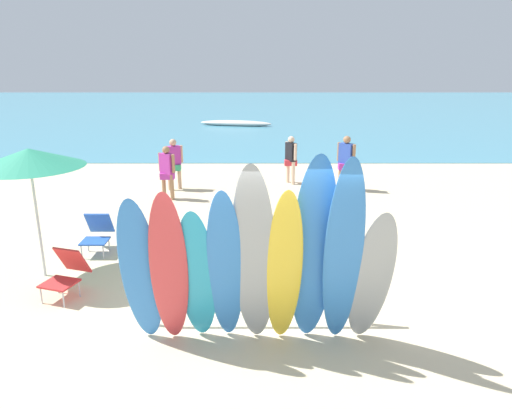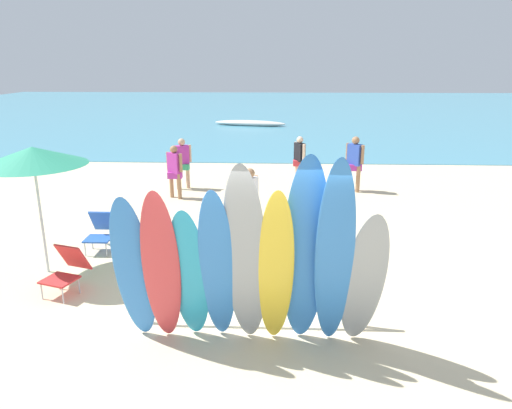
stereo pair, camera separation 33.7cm
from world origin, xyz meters
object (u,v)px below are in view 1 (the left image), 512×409
(surfboard_blue_3, at_px, (226,269))
(beachgoer_photographing, at_px, (247,198))
(beachgoer_near_rack, at_px, (291,156))
(beach_chair_red, at_px, (67,271))
(surfboard_yellow_5, at_px, (285,270))
(surfboard_grey_8, at_px, (372,279))
(surfboard_blue_7, at_px, (343,258))
(beachgoer_strolling, at_px, (174,161))
(beach_chair_blue, at_px, (98,232))
(surfboard_rack, at_px, (256,288))
(beach_umbrella, at_px, (30,158))
(surfboard_teal_2, at_px, (198,277))
(beachgoer_midbeach, at_px, (347,159))
(distant_boat, at_px, (236,123))
(surfboard_blue_6, at_px, (314,254))
(surfboard_blue_0, at_px, (141,272))
(beachgoer_by_water, at_px, (168,169))
(surfboard_red_1, at_px, (170,271))
(surfboard_grey_4, at_px, (254,259))

(surfboard_blue_3, distance_m, beachgoer_photographing, 4.19)
(beachgoer_near_rack, bearing_deg, beach_chair_red, 121.12)
(surfboard_yellow_5, xyz_separation_m, surfboard_grey_8, (1.12, 0.00, -0.13))
(beachgoer_photographing, bearing_deg, surfboard_blue_7, 45.66)
(surfboard_blue_3, xyz_separation_m, surfboard_grey_8, (1.87, -0.04, -0.13))
(surfboard_blue_3, distance_m, surfboard_grey_8, 1.87)
(beachgoer_strolling, relative_size, beach_chair_blue, 1.92)
(surfboard_grey_8, relative_size, beach_chair_red, 2.46)
(surfboard_rack, bearing_deg, surfboard_blue_3, -124.12)
(surfboard_yellow_5, xyz_separation_m, beachgoer_photographing, (-0.55, 4.21, -0.27))
(beach_umbrella, bearing_deg, surfboard_blue_3, -33.09)
(surfboard_teal_2, height_order, beachgoer_near_rack, surfboard_teal_2)
(surfboard_grey_8, xyz_separation_m, beach_umbrella, (-5.24, 2.23, 1.13))
(beachgoer_midbeach, bearing_deg, surfboard_teal_2, 110.64)
(surfboard_blue_7, xyz_separation_m, distant_boat, (-2.25, 22.51, -1.21))
(surfboard_blue_6, relative_size, beach_chair_blue, 3.50)
(surfboard_blue_0, distance_m, beachgoer_photographing, 4.35)
(surfboard_blue_7, xyz_separation_m, beach_chair_blue, (-4.23, 3.48, -0.94))
(surfboard_blue_0, bearing_deg, beachgoer_by_water, 100.37)
(beachgoer_midbeach, bearing_deg, beachgoer_by_water, 54.25)
(beachgoer_by_water, height_order, beach_umbrella, beach_umbrella)
(surfboard_blue_0, relative_size, surfboard_yellow_5, 0.93)
(surfboard_teal_2, xyz_separation_m, distant_boat, (-0.42, 22.30, -0.84))
(surfboard_red_1, xyz_separation_m, beachgoer_photographing, (0.91, 4.21, -0.26))
(surfboard_blue_3, height_order, surfboard_blue_6, surfboard_blue_6)
(beachgoer_photographing, xyz_separation_m, beach_umbrella, (-3.57, -1.98, 1.26))
(beachgoer_strolling, xyz_separation_m, beach_chair_blue, (-0.75, -4.78, -0.45))
(surfboard_rack, height_order, beach_chair_red, beach_chair_red)
(surfboard_rack, relative_size, beach_chair_blue, 4.26)
(surfboard_blue_3, distance_m, beach_chair_red, 3.13)
(surfboard_blue_0, height_order, beach_chair_red, surfboard_blue_0)
(beachgoer_strolling, relative_size, beachgoer_near_rack, 1.02)
(surfboard_red_1, bearing_deg, surfboard_yellow_5, -5.33)
(beach_chair_blue, bearing_deg, surfboard_grey_8, -35.98)
(surfboard_grey_8, bearing_deg, surfboard_red_1, 174.59)
(beach_chair_red, xyz_separation_m, beach_umbrella, (-0.70, 0.73, 1.71))
(surfboard_blue_7, height_order, beachgoer_photographing, surfboard_blue_7)
(surfboard_rack, relative_size, surfboard_blue_3, 1.43)
(surfboard_teal_2, bearing_deg, surfboard_blue_7, -4.80)
(surfboard_blue_0, distance_m, surfboard_grey_8, 2.96)
(surfboard_yellow_5, height_order, beachgoer_by_water, surfboard_yellow_5)
(beachgoer_by_water, bearing_deg, surfboard_blue_7, -32.57)
(surfboard_rack, relative_size, beachgoer_photographing, 2.21)
(beachgoer_strolling, xyz_separation_m, beachgoer_photographing, (2.21, -3.93, 0.01))
(surfboard_grey_4, xyz_separation_m, beachgoer_strolling, (-2.38, 8.17, -0.43))
(beachgoer_photographing, xyz_separation_m, beachgoer_by_water, (-2.23, 2.92, -0.02))
(surfboard_teal_2, distance_m, beach_chair_blue, 4.09)
(beach_umbrella, bearing_deg, beachgoer_midbeach, 42.50)
(beach_chair_red, bearing_deg, surfboard_blue_7, -3.62)
(surfboard_grey_4, distance_m, beachgoer_strolling, 8.52)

